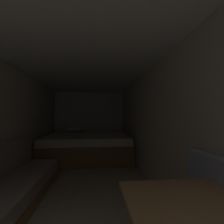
{
  "coord_description": "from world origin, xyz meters",
  "views": [
    {
      "loc": [
        0.24,
        -0.32,
        1.18
      ],
      "look_at": [
        0.55,
        2.66,
        1.27
      ],
      "focal_mm": 24.25,
      "sensor_mm": 36.0,
      "label": 1
    }
  ],
  "objects": [
    {
      "name": "ground_plane",
      "position": [
        0.0,
        2.25,
        0.0
      ],
      "size": [
        7.6,
        7.6,
        0.0
      ],
      "primitive_type": "plane",
      "color": "beige"
    },
    {
      "name": "wall_right",
      "position": [
        1.21,
        2.25,
        1.02
      ],
      "size": [
        0.05,
        5.6,
        2.03
      ],
      "primitive_type": "cube",
      "color": "beige",
      "rests_on": "ground"
    },
    {
      "name": "bed",
      "position": [
        -0.01,
        4.08,
        0.33
      ],
      "size": [
        2.26,
        1.87,
        0.86
      ],
      "color": "olive",
      "rests_on": "ground"
    },
    {
      "name": "wall_back",
      "position": [
        0.0,
        5.08,
        1.02
      ],
      "size": [
        2.48,
        0.05,
        2.03
      ],
      "primitive_type": "cube",
      "color": "beige",
      "rests_on": "ground"
    },
    {
      "name": "ceiling_slab",
      "position": [
        0.0,
        2.25,
        2.06
      ],
      "size": [
        2.48,
        5.6,
        0.05
      ],
      "primitive_type": "cube",
      "color": "white",
      "rests_on": "wall_left"
    },
    {
      "name": "wall_left",
      "position": [
        -1.21,
        2.25,
        1.02
      ],
      "size": [
        0.05,
        5.6,
        2.03
      ],
      "primitive_type": "cube",
      "color": "beige",
      "rests_on": "ground"
    }
  ]
}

